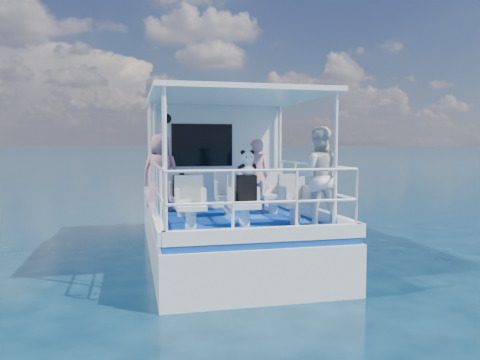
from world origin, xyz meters
The scene contains 20 objects.
ground centered at (0.00, 0.00, 0.00)m, with size 2000.00×2000.00×0.00m, color #061D30.
hull centered at (0.00, 1.00, 0.00)m, with size 3.00×7.00×1.60m, color white.
deck centered at (0.00, 1.00, 0.85)m, with size 2.90×6.90×0.10m, color #0A3594.
cabin centered at (0.00, 2.30, 2.00)m, with size 2.85×2.00×2.20m, color white.
canopy centered at (0.00, -0.20, 3.14)m, with size 3.00×3.20×0.08m, color white.
canopy_posts centered at (0.00, -0.25, 2.00)m, with size 2.77×2.97×2.20m.
railings centered at (0.00, -0.58, 1.40)m, with size 2.84×3.59×1.00m, color white, non-canonical shape.
seat_port_fwd centered at (-0.90, 0.20, 1.09)m, with size 0.48×0.46×0.38m, color silver.
seat_center_fwd centered at (0.00, 0.20, 1.09)m, with size 0.48×0.46×0.38m, color silver.
seat_stbd_fwd centered at (0.90, 0.20, 1.09)m, with size 0.48×0.46×0.38m, color silver.
seat_port_aft centered at (-0.90, -1.10, 1.09)m, with size 0.48×0.46×0.38m, color silver.
seat_center_aft centered at (0.00, -1.10, 1.09)m, with size 0.48×0.46×0.38m, color silver.
seat_stbd_aft centered at (0.90, -1.10, 1.09)m, with size 0.48×0.46×0.38m, color silver.
passenger_port_fwd centered at (-1.25, 1.00, 1.69)m, with size 0.59×0.42×1.58m, color #CE8595.
passenger_stbd_fwd centered at (0.60, 0.38, 1.64)m, with size 0.54×0.35×1.47m, color #C37E8D.
passenger_stbd_aft centered at (1.17, -1.44, 1.73)m, with size 0.80×0.63×1.65m, color white.
backpack_port centered at (-0.92, 0.12, 1.49)m, with size 0.31×0.18×0.41m, color black.
backpack_center centered at (0.04, -1.10, 1.52)m, with size 0.31×0.18×0.47m, color black.
compact_camera centered at (-0.91, 0.12, 1.72)m, with size 0.09×0.05×0.05m, color black.
panda centered at (0.05, -1.09, 1.96)m, with size 0.27×0.22×0.41m, color white, non-canonical shape.
Camera 1 is at (-1.82, -8.63, 2.26)m, focal length 35.00 mm.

